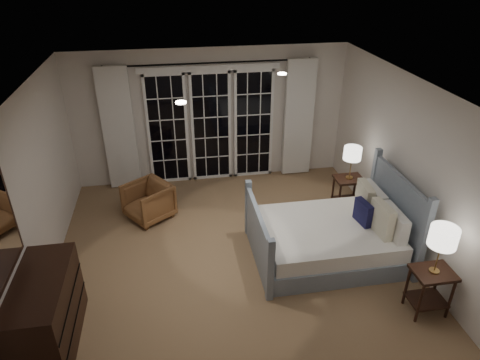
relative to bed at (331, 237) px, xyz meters
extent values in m
plane|color=#8A674A|center=(-1.42, 0.21, -0.31)|extent=(5.00, 5.00, 0.00)
plane|color=white|center=(-1.42, 0.21, 2.19)|extent=(5.00, 5.00, 0.00)
cube|color=beige|center=(-3.92, 0.21, 0.94)|extent=(0.02, 5.00, 2.50)
cube|color=beige|center=(1.08, 0.21, 0.94)|extent=(0.02, 5.00, 2.50)
cube|color=beige|center=(-1.42, 2.71, 0.94)|extent=(5.00, 0.02, 2.50)
cube|color=beige|center=(-1.42, -2.29, 0.94)|extent=(5.00, 0.02, 2.50)
cube|color=black|center=(-2.22, 2.68, 0.74)|extent=(0.66, 0.02, 2.02)
cube|color=black|center=(-1.42, 2.68, 0.74)|extent=(0.66, 0.02, 2.02)
cube|color=black|center=(-0.62, 2.68, 0.74)|extent=(0.66, 0.02, 2.02)
cube|color=white|center=(-1.42, 2.67, 1.84)|extent=(2.50, 0.04, 0.10)
cylinder|color=black|center=(-1.42, 2.61, 1.94)|extent=(3.50, 0.03, 0.03)
cube|color=silver|center=(-3.07, 2.59, 0.84)|extent=(0.55, 0.10, 2.25)
cube|color=silver|center=(0.23, 2.59, 0.84)|extent=(0.55, 0.10, 2.25)
cylinder|color=white|center=(-0.62, 0.81, 2.18)|extent=(0.12, 0.12, 0.01)
cylinder|color=white|center=(-2.02, -0.19, 2.18)|extent=(0.12, 0.12, 0.01)
cube|color=gray|center=(-0.07, 0.00, -0.17)|extent=(1.90, 1.48, 0.28)
cube|color=silver|center=(-0.07, 0.00, 0.08)|extent=(1.84, 1.42, 0.23)
cube|color=gray|center=(0.94, 0.00, 0.29)|extent=(0.06, 1.48, 1.20)
cube|color=gray|center=(-1.08, 0.00, 0.10)|extent=(0.06, 1.48, 0.83)
cube|color=silver|center=(0.74, -0.32, 0.38)|extent=(0.14, 0.60, 0.36)
cube|color=silver|center=(0.74, 0.32, 0.38)|extent=(0.14, 0.60, 0.36)
cube|color=#ECE5C3|center=(0.58, -0.28, 0.42)|extent=(0.16, 0.46, 0.45)
cube|color=#ECE5C3|center=(0.58, 0.28, 0.42)|extent=(0.16, 0.46, 0.45)
cube|color=#17163D|center=(0.44, 0.00, 0.37)|extent=(0.15, 0.35, 0.34)
cube|color=black|center=(0.78, -1.26, 0.29)|extent=(0.47, 0.38, 0.04)
cube|color=black|center=(0.78, -1.26, -0.14)|extent=(0.44, 0.34, 0.03)
cylinder|color=black|center=(0.58, -1.41, -0.02)|extent=(0.04, 0.04, 0.59)
cylinder|color=black|center=(0.98, -1.41, -0.02)|extent=(0.04, 0.04, 0.59)
cylinder|color=black|center=(0.58, -1.11, -0.02)|extent=(0.04, 0.04, 0.59)
cylinder|color=black|center=(0.98, -1.11, -0.02)|extent=(0.04, 0.04, 0.59)
cube|color=black|center=(0.71, 1.14, 0.27)|extent=(0.47, 0.37, 0.04)
cube|color=black|center=(0.71, 1.14, -0.14)|extent=(0.43, 0.33, 0.03)
cylinder|color=black|center=(0.51, 0.99, -0.02)|extent=(0.04, 0.04, 0.58)
cylinder|color=black|center=(0.90, 0.99, -0.02)|extent=(0.04, 0.04, 0.58)
cylinder|color=black|center=(0.51, 1.29, -0.02)|extent=(0.04, 0.04, 0.58)
cylinder|color=black|center=(0.90, 1.29, -0.02)|extent=(0.04, 0.04, 0.58)
cylinder|color=#AB8344|center=(0.78, -1.26, 0.32)|extent=(0.12, 0.12, 0.02)
cylinder|color=#AB8344|center=(0.78, -1.26, 0.51)|extent=(0.02, 0.02, 0.36)
cylinder|color=white|center=(0.78, -1.26, 0.81)|extent=(0.32, 0.32, 0.24)
cylinder|color=#AB8344|center=(0.71, 1.14, 0.30)|extent=(0.12, 0.12, 0.02)
cylinder|color=#AB8344|center=(0.71, 1.14, 0.48)|extent=(0.02, 0.02, 0.33)
cylinder|color=white|center=(0.71, 1.14, 0.75)|extent=(0.29, 0.29, 0.21)
imported|color=brown|center=(-2.62, 1.44, 0.00)|extent=(0.94, 0.93, 0.62)
cube|color=black|center=(-3.65, -1.02, 0.14)|extent=(0.54, 1.29, 0.91)
cube|color=black|center=(-3.38, -1.02, -0.01)|extent=(0.01, 1.27, 0.01)
cube|color=black|center=(-3.38, -1.02, 0.29)|extent=(0.01, 1.27, 0.01)
camera|label=1|loc=(-2.14, -4.74, 3.66)|focal=32.00mm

